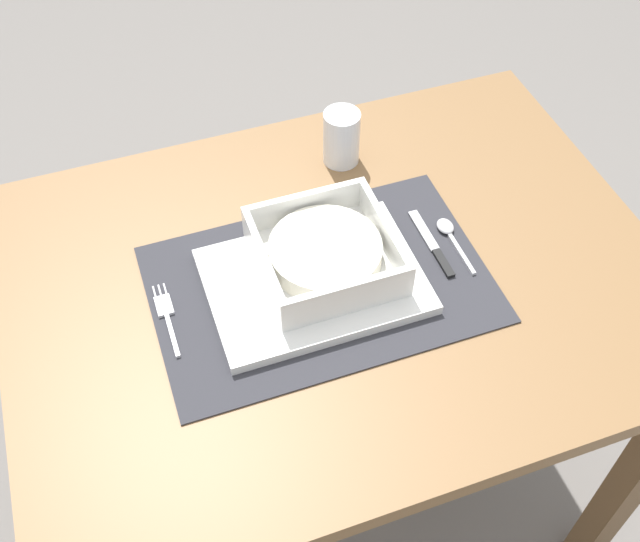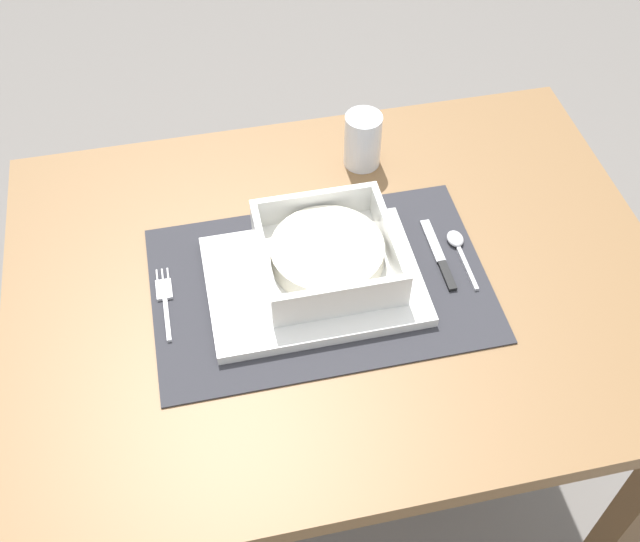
{
  "view_description": "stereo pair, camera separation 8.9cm",
  "coord_description": "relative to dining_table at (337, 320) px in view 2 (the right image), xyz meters",
  "views": [
    {
      "loc": [
        -0.26,
        -0.66,
        1.57
      ],
      "look_at": [
        -0.03,
        -0.01,
        0.75
      ],
      "focal_mm": 43.14,
      "sensor_mm": 36.0,
      "label": 1
    },
    {
      "loc": [
        -0.17,
        -0.68,
        1.57
      ],
      "look_at": [
        -0.03,
        -0.01,
        0.75
      ],
      "focal_mm": 43.14,
      "sensor_mm": 36.0,
      "label": 2
    }
  ],
  "objects": [
    {
      "name": "fork",
      "position": [
        -0.25,
        0.01,
        0.11
      ],
      "size": [
        0.02,
        0.13,
        0.0
      ],
      "rotation": [
        0.0,
        0.0,
        0.07
      ],
      "color": "silver",
      "rests_on": "placemat"
    },
    {
      "name": "drinking_glass",
      "position": [
        0.09,
        0.23,
        0.15
      ],
      "size": [
        0.06,
        0.06,
        0.09
      ],
      "color": "white",
      "rests_on": "dining_table"
    },
    {
      "name": "placemat",
      "position": [
        -0.03,
        -0.01,
        0.11
      ],
      "size": [
        0.47,
        0.31,
        0.0
      ],
      "primitive_type": "cube",
      "color": "#2D2D33",
      "rests_on": "dining_table"
    },
    {
      "name": "spoon",
      "position": [
        0.18,
        0.01,
        0.12
      ],
      "size": [
        0.02,
        0.11,
        0.01
      ],
      "rotation": [
        0.0,
        0.0,
        -0.06
      ],
      "color": "silver",
      "rests_on": "placemat"
    },
    {
      "name": "serving_plate",
      "position": [
        -0.04,
        -0.01,
        0.12
      ],
      "size": [
        0.3,
        0.22,
        0.02
      ],
      "primitive_type": "cube",
      "color": "white",
      "rests_on": "placemat"
    },
    {
      "name": "porridge_bowl",
      "position": [
        -0.02,
        0.01,
        0.15
      ],
      "size": [
        0.19,
        0.19,
        0.06
      ],
      "color": "white",
      "rests_on": "serving_plate"
    },
    {
      "name": "butter_knife",
      "position": [
        0.15,
        -0.0,
        0.11
      ],
      "size": [
        0.01,
        0.14,
        0.01
      ],
      "rotation": [
        0.0,
        0.0,
        0.06
      ],
      "color": "black",
      "rests_on": "placemat"
    },
    {
      "name": "dining_table",
      "position": [
        0.0,
        0.0,
        0.0
      ],
      "size": [
        0.95,
        0.71,
        0.72
      ],
      "color": "brown",
      "rests_on": "ground"
    },
    {
      "name": "ground_plane",
      "position": [
        0.0,
        0.0,
        -0.61
      ],
      "size": [
        6.0,
        6.0,
        0.0
      ],
      "primitive_type": "plane",
      "color": "slate"
    }
  ]
}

